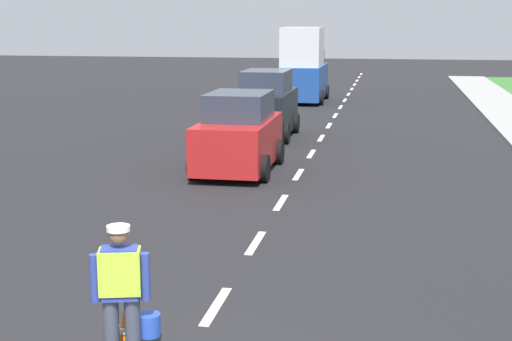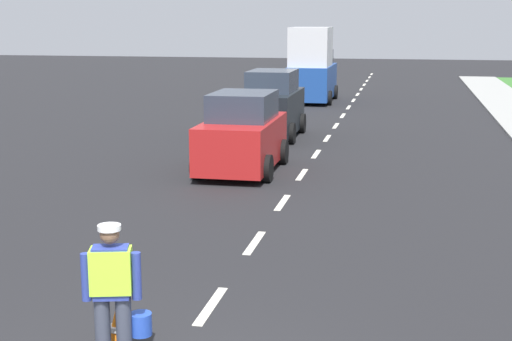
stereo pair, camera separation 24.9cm
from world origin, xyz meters
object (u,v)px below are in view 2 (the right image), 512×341
road_worker (114,288)px  car_oncoming_second (272,107)px  traffic_cone_near (117,331)px  delivery_truck (312,68)px  car_oncoming_lead (242,135)px

road_worker → car_oncoming_second: (-1.26, 16.80, 0.11)m
traffic_cone_near → delivery_truck: bearing=92.6°
road_worker → traffic_cone_near: 0.70m
car_oncoming_second → car_oncoming_lead: 5.71m
delivery_truck → traffic_cone_near: bearing=-87.4°
road_worker → car_oncoming_lead: size_ratio=0.44×
traffic_cone_near → car_oncoming_lead: 10.90m
traffic_cone_near → car_oncoming_second: (-1.16, 16.55, 0.75)m
road_worker → car_oncoming_second: size_ratio=0.43×
delivery_truck → car_oncoming_lead: delivery_truck is taller
traffic_cone_near → car_oncoming_lead: bearing=94.8°
traffic_cone_near → car_oncoming_second: car_oncoming_second is taller
road_worker → delivery_truck: size_ratio=0.36×
traffic_cone_near → delivery_truck: delivery_truck is taller
car_oncoming_second → car_oncoming_lead: car_oncoming_second is taller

